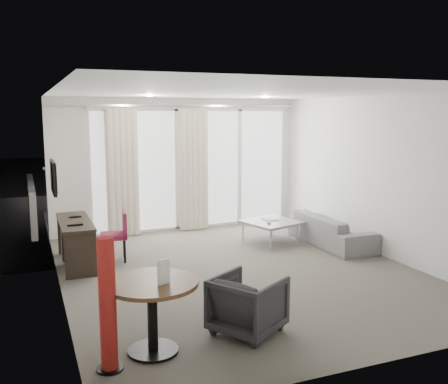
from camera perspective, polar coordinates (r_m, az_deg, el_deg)
name	(u,v)px	position (r m, az deg, el deg)	size (l,w,h in m)	color
floor	(239,271)	(7.45, 1.75, -9.06)	(5.00, 6.00, 0.00)	#575249
ceiling	(240,92)	(7.09, 1.85, 11.34)	(5.00, 6.00, 0.00)	white
wall_left	(57,195)	(6.57, -18.59, -0.32)	(0.00, 6.00, 2.60)	silver
wall_right	(381,176)	(8.47, 17.48, 1.74)	(0.00, 6.00, 2.60)	silver
wall_front	(376,229)	(4.62, 17.01, -4.06)	(5.00, 0.00, 2.60)	silver
window_panel	(193,169)	(10.04, -3.51, 2.65)	(4.00, 0.02, 2.38)	white
window_frame	(194,169)	(10.03, -3.48, 2.64)	(4.10, 0.06, 2.44)	white
curtain_left	(123,173)	(9.52, -11.50, 2.13)	(0.60, 0.20, 2.38)	beige
curtain_right	(194,170)	(9.87, -3.48, 2.54)	(0.60, 0.20, 2.38)	beige
curtain_track	(181,106)	(9.73, -4.97, 9.80)	(4.80, 0.04, 0.04)	#B2B2B7
downlight_a	(150,96)	(8.32, -8.51, 10.84)	(0.12, 0.12, 0.02)	#FFE0B2
downlight_b	(266,97)	(9.05, 4.77, 10.75)	(0.12, 0.12, 0.02)	#FFE0B2
desk	(76,243)	(8.01, -16.57, -5.58)	(0.46, 1.47, 0.69)	black
tv	(53,177)	(8.00, -18.93, 1.62)	(0.05, 0.80, 0.50)	black
desk_chair	(114,236)	(8.05, -12.51, -4.97)	(0.43, 0.40, 0.79)	maroon
round_table	(153,317)	(5.02, -8.17, -13.95)	(0.90, 0.90, 0.72)	#4C311A
menu_card	(164,284)	(4.80, -6.90, -10.41)	(0.13, 0.02, 0.24)	white
red_lamp	(108,305)	(4.68, -13.16, -12.46)	(0.25, 0.25, 1.24)	maroon
tub_armchair	(248,304)	(5.41, 2.73, -12.72)	(0.66, 0.68, 0.62)	#28282A
coffee_table	(271,232)	(9.04, 5.42, -4.55)	(0.88, 0.88, 0.40)	gray
remote	(269,226)	(8.80, 5.13, -3.84)	(0.04, 0.14, 0.02)	black
magazine	(270,222)	(9.11, 5.22, -3.39)	(0.23, 0.29, 0.02)	gray
sofa	(331,230)	(9.05, 12.14, -4.25)	(1.83, 0.72, 0.54)	slate
terrace_slab	(173,216)	(11.67, -5.81, -2.75)	(5.60, 3.00, 0.12)	#4D4D50
rattan_chair_a	(197,198)	(11.56, -3.05, -0.67)	(0.50, 0.50, 0.74)	brown
rattan_chair_b	(218,193)	(12.20, -0.73, -0.12)	(0.51, 0.51, 0.75)	brown
rattan_table	(224,204)	(11.36, 0.05, -1.42)	(0.50, 0.50, 0.50)	brown
balustrade	(157,184)	(12.95, -7.65, 0.90)	(5.50, 0.06, 1.05)	#B2B2B7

